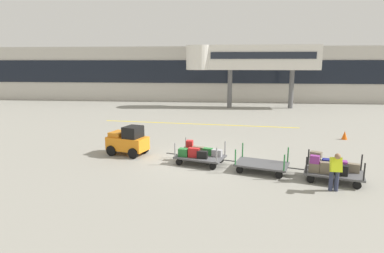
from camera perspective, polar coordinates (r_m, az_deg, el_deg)
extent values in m
plane|color=gray|center=(16.70, 0.49, -5.83)|extent=(120.00, 120.00, 0.00)
cube|color=yellow|center=(26.19, 0.98, 0.44)|extent=(15.74, 1.88, 0.01)
cube|color=#BCB7AD|center=(41.96, 3.59, 9.17)|extent=(61.04, 2.40, 6.84)
cube|color=black|center=(40.70, 3.54, 9.59)|extent=(57.99, 0.12, 2.80)
cube|color=silver|center=(36.15, 12.13, 11.78)|extent=(12.00, 2.20, 2.60)
cylinder|color=silver|center=(36.01, 1.40, 12.02)|extent=(3.00, 3.00, 2.60)
cube|color=#1E232D|center=(35.02, 12.36, 12.12)|extent=(10.80, 0.08, 0.70)
cylinder|color=#59595B|center=(36.03, 6.66, 6.61)|extent=(0.50, 0.50, 4.11)
cylinder|color=#59595B|center=(36.77, 17.06, 6.29)|extent=(0.50, 0.50, 4.11)
cube|color=orange|center=(17.76, -11.26, -2.90)|extent=(2.33, 1.68, 0.70)
cube|color=black|center=(17.42, -10.34, -0.95)|extent=(1.06, 1.19, 0.60)
cube|color=orange|center=(17.98, -12.84, -1.25)|extent=(0.95, 1.10, 0.24)
cylinder|color=black|center=(18.64, -12.06, -3.37)|extent=(0.59, 0.34, 0.56)
cylinder|color=black|center=(17.83, -13.98, -4.13)|extent=(0.59, 0.34, 0.56)
cylinder|color=black|center=(17.91, -8.47, -3.84)|extent=(0.59, 0.34, 0.56)
cylinder|color=black|center=(17.06, -10.30, -4.66)|extent=(0.59, 0.34, 0.56)
cube|color=#4C4C4F|center=(15.92, 1.45, -5.34)|extent=(2.62, 2.03, 0.08)
cylinder|color=gray|center=(16.78, -1.10, -3.09)|extent=(0.06, 0.06, 0.70)
cylinder|color=gray|center=(15.65, -3.02, -4.15)|extent=(0.06, 0.06, 0.70)
cylinder|color=gray|center=(16.06, 5.83, -3.80)|extent=(0.06, 0.06, 0.70)
cylinder|color=gray|center=(14.88, 4.35, -4.99)|extent=(0.06, 0.06, 0.70)
cylinder|color=black|center=(16.82, -0.55, -5.14)|extent=(0.34, 0.19, 0.32)
cylinder|color=black|center=(15.78, -2.28, -6.25)|extent=(0.34, 0.19, 0.32)
cylinder|color=black|center=(16.23, 5.07, -5.79)|extent=(0.34, 0.19, 0.32)
cylinder|color=black|center=(15.16, 3.67, -7.01)|extent=(0.34, 0.19, 0.32)
cylinder|color=#333333|center=(16.51, -3.41, -4.82)|extent=(0.68, 0.26, 0.05)
cube|color=#726651|center=(16.43, -0.41, -4.11)|extent=(0.58, 0.44, 0.31)
cube|color=#236B2D|center=(15.82, -1.49, -4.57)|extent=(0.54, 0.45, 0.38)
cube|color=#726651|center=(16.21, 1.08, -4.19)|extent=(0.64, 0.45, 0.38)
cube|color=red|center=(15.65, 0.33, -4.61)|extent=(0.57, 0.34, 0.45)
cube|color=#236B2D|center=(16.05, 2.67, -4.42)|extent=(0.58, 0.40, 0.35)
cube|color=black|center=(15.48, 1.82, -4.98)|extent=(0.53, 0.34, 0.36)
cube|color=#99999E|center=(15.87, 4.41, -4.66)|extent=(0.54, 0.41, 0.33)
cube|color=red|center=(16.35, -0.42, -3.03)|extent=(0.35, 0.36, 0.33)
cube|color=#4C4C4F|center=(15.13, 12.15, -6.49)|extent=(2.62, 2.03, 0.08)
cylinder|color=#237033|center=(15.83, 8.89, -4.10)|extent=(0.06, 0.06, 0.70)
cylinder|color=#237033|center=(14.63, 7.64, -5.34)|extent=(0.06, 0.06, 0.70)
cylinder|color=#237033|center=(15.49, 16.52, -4.79)|extent=(0.06, 0.06, 0.70)
cylinder|color=#237033|center=(14.26, 15.91, -6.13)|extent=(0.06, 0.06, 0.70)
cylinder|color=black|center=(15.91, 9.47, -6.26)|extent=(0.34, 0.19, 0.32)
cylinder|color=black|center=(14.81, 8.37, -7.55)|extent=(0.34, 0.19, 0.32)
cylinder|color=black|center=(15.63, 15.67, -6.85)|extent=(0.34, 0.19, 0.32)
cylinder|color=black|center=(14.51, 15.04, -8.23)|extent=(0.34, 0.19, 0.32)
cylinder|color=#333333|center=(15.46, 6.66, -6.00)|extent=(0.68, 0.26, 0.05)
cube|color=#4C4C4F|center=(14.91, 23.63, -7.46)|extent=(2.62, 2.03, 0.08)
cylinder|color=black|center=(15.42, 19.80, -5.05)|extent=(0.06, 0.06, 0.70)
cylinder|color=black|center=(14.19, 19.47, -6.43)|extent=(0.06, 0.06, 0.70)
cylinder|color=black|center=(15.48, 27.66, -5.63)|extent=(0.06, 0.06, 0.70)
cylinder|color=black|center=(14.25, 28.04, -7.05)|extent=(0.06, 0.06, 0.70)
cylinder|color=black|center=(15.54, 20.36, -7.25)|extent=(0.34, 0.19, 0.32)
cylinder|color=black|center=(14.41, 20.12, -8.68)|extent=(0.34, 0.19, 0.32)
cylinder|color=black|center=(15.58, 26.75, -7.72)|extent=(0.34, 0.19, 0.32)
cylinder|color=black|center=(14.46, 27.03, -9.17)|extent=(0.34, 0.19, 0.32)
cylinder|color=#333333|center=(14.95, 17.84, -7.08)|extent=(0.68, 0.26, 0.05)
cube|color=#99999E|center=(15.11, 20.88, -5.94)|extent=(0.57, 0.45, 0.45)
cube|color=#726651|center=(14.52, 20.68, -6.77)|extent=(0.49, 0.39, 0.38)
cube|color=navy|center=(15.15, 22.69, -6.10)|extent=(0.47, 0.41, 0.43)
cube|color=#726651|center=(14.55, 22.68, -6.71)|extent=(0.63, 0.36, 0.47)
cube|color=#8C338C|center=(15.16, 24.69, -6.26)|extent=(0.56, 0.47, 0.42)
cube|color=black|center=(14.56, 24.64, -6.96)|extent=(0.65, 0.50, 0.42)
cube|color=#726651|center=(15.14, 26.41, -6.53)|extent=(0.59, 0.44, 0.37)
cube|color=#726651|center=(15.02, 20.97, -4.65)|extent=(0.55, 0.49, 0.25)
cube|color=#8C338C|center=(14.42, 20.78, -5.43)|extent=(0.43, 0.36, 0.33)
cylinder|color=#2D334C|center=(13.78, 23.26, -8.73)|extent=(0.16, 0.16, 0.82)
cylinder|color=#2D334C|center=(13.83, 24.07, -8.72)|extent=(0.16, 0.16, 0.82)
cube|color=#D1E51E|center=(13.51, 24.00, -6.16)|extent=(0.43, 0.44, 0.61)
sphere|color=#8C6647|center=(13.30, 24.25, -4.80)|extent=(0.22, 0.22, 0.22)
cone|color=#EA590F|center=(23.15, 25.25, -1.39)|extent=(0.36, 0.36, 0.55)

